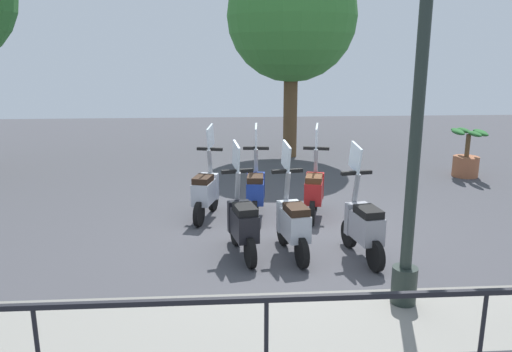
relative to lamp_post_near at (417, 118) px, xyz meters
name	(u,v)px	position (x,y,z in m)	size (l,w,h in m)	color
ground_plane	(290,236)	(2.40, 0.88, -2.11)	(28.00, 28.00, 0.00)	#424247
fence_railing	(376,337)	(-1.80, 0.88, -1.21)	(0.04, 16.03, 1.07)	black
lamp_post_near	(417,118)	(0.00, 0.00, 0.00)	(0.26, 0.90, 4.41)	#232D28
tree_distant	(292,17)	(8.27, 0.11, 1.44)	(3.25, 3.25, 5.19)	brown
potted_palm	(466,157)	(5.83, -3.53, -1.66)	(1.06, 0.66, 1.05)	#9E5B3D
scooter_near_0	(363,225)	(1.50, 0.03, -1.63)	(1.23, 0.47, 1.54)	black
scooter_near_1	(293,222)	(1.67, 0.95, -1.63)	(1.22, 0.47, 1.54)	black
scooter_near_2	(242,222)	(1.71, 1.63, -1.63)	(1.22, 0.49, 1.54)	black
scooter_far_0	(314,189)	(3.26, 0.36, -1.63)	(1.21, 0.51, 1.54)	black
scooter_far_1	(256,189)	(3.34, 1.34, -1.63)	(1.23, 0.44, 1.54)	black
scooter_far_2	(206,190)	(3.33, 2.17, -1.63)	(1.21, 0.52, 1.54)	black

